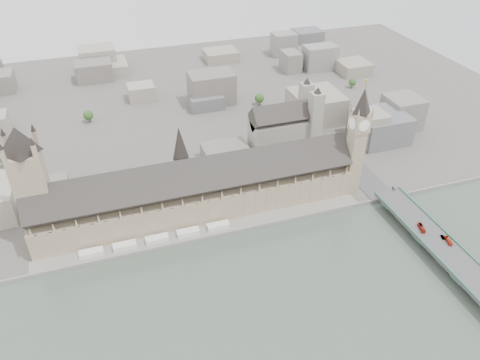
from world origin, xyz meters
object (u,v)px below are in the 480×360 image
object	(u,v)px
palace_of_westminster	(197,191)
red_bus_north	(422,228)
westminster_abbey	(285,127)
elizabeth_tower	(358,135)
victoria_tower	(31,181)
car_approach	(393,189)
car_silver	(443,237)
red_bus_south	(448,241)
westminster_bridge	(440,249)

from	to	relation	value
palace_of_westminster	red_bus_north	xyz separation A→B (m)	(158.05, -87.94, -10.94)
westminster_abbey	elizabeth_tower	bearing A→B (deg)	-72.71
elizabeth_tower	victoria_tower	bearing A→B (deg)	176.04
elizabeth_tower	car_approach	world-z (taller)	elizabeth_tower
westminster_abbey	car_silver	xyz separation A→B (m)	(56.36, -176.94, -14.03)
palace_of_westminster	victoria_tower	size ratio (longest dim) A/B	2.65
red_bus_north	car_approach	bearing A→B (deg)	95.48
westminster_abbey	red_bus_north	world-z (taller)	westminster_abbey
elizabeth_tower	car_approach	distance (m)	60.38
westminster_abbey	car_approach	bearing A→B (deg)	-62.65
victoria_tower	red_bus_north	xyz separation A→B (m)	(280.05, -94.24, -43.44)
westminster_abbey	red_bus_south	xyz separation A→B (m)	(57.32, -182.19, -13.46)
elizabeth_tower	victoria_tower	xyz separation A→B (m)	(-260.00, 18.00, -2.88)
red_bus_north	red_bus_south	xyz separation A→B (m)	(10.19, -18.96, -0.15)
palace_of_westminster	red_bus_south	distance (m)	199.64
westminster_bridge	westminster_abbey	size ratio (longest dim) A/B	4.78
victoria_tower	westminster_abbey	size ratio (longest dim) A/B	1.47
palace_of_westminster	red_bus_north	distance (m)	181.20
elizabeth_tower	westminster_abbey	distance (m)	96.91
westminster_bridge	victoria_tower	bearing A→B (deg)	158.22
westminster_bridge	car_silver	distance (m)	9.69
palace_of_westminster	car_silver	distance (m)	196.09
red_bus_south	car_approach	world-z (taller)	red_bus_south
victoria_tower	palace_of_westminster	bearing A→B (deg)	-2.96
palace_of_westminster	westminster_abbey	xyz separation A→B (m)	(110.92, 75.30, 2.38)
elizabeth_tower	red_bus_north	world-z (taller)	elizabeth_tower
red_bus_south	car_silver	bearing A→B (deg)	115.10
elizabeth_tower	car_silver	world-z (taller)	elizabeth_tower
red_bus_north	car_silver	xyz separation A→B (m)	(9.24, -13.70, -0.72)
westminster_bridge	westminster_abbey	bearing A→B (deg)	105.64
red_bus_north	car_silver	world-z (taller)	red_bus_north
palace_of_westminster	car_approach	world-z (taller)	palace_of_westminster
westminster_abbey	red_bus_north	xyz separation A→B (m)	(47.12, -163.24, -13.32)
red_bus_north	car_approach	world-z (taller)	red_bus_north
westminster_bridge	car_silver	xyz separation A→B (m)	(5.29, 5.56, 5.92)
westminster_abbey	car_approach	size ratio (longest dim) A/B	14.07
palace_of_westminster	car_silver	world-z (taller)	palace_of_westminster
palace_of_westminster	car_approach	bearing A→B (deg)	-11.70
elizabeth_tower	victoria_tower	distance (m)	260.64
westminster_bridge	car_silver	size ratio (longest dim) A/B	66.94
victoria_tower	westminster_bridge	xyz separation A→B (m)	(284.00, -113.50, -50.08)
palace_of_westminster	elizabeth_tower	size ratio (longest dim) A/B	2.47
elizabeth_tower	car_silver	xyz separation A→B (m)	(29.29, -89.94, -47.04)
victoria_tower	westminster_bridge	size ratio (longest dim) A/B	0.31
car_approach	car_silver	bearing A→B (deg)	-77.04
car_silver	car_approach	distance (m)	66.87
westminster_bridge	red_bus_north	world-z (taller)	red_bus_north
palace_of_westminster	victoria_tower	world-z (taller)	victoria_tower
victoria_tower	car_silver	distance (m)	311.91
red_bus_south	car_approach	bearing A→B (deg)	105.10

